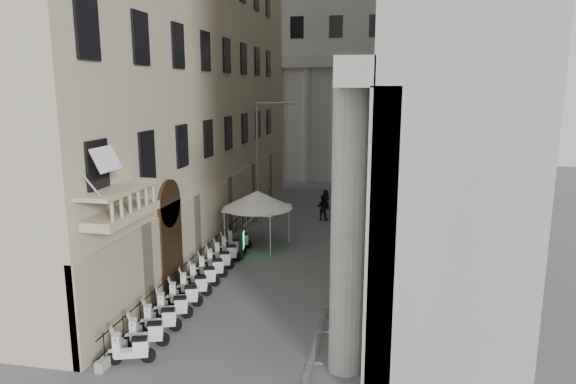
# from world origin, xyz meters

# --- Properties ---
(far_building) EXTENTS (22.00, 10.00, 30.00)m
(far_building) POSITION_xyz_m (0.00, 48.00, 15.00)
(far_building) COLOR #A8A59E
(far_building) RESTS_ON ground
(iron_fence) EXTENTS (0.30, 28.00, 1.40)m
(iron_fence) POSITION_xyz_m (-4.30, 18.00, 0.00)
(iron_fence) COLOR black
(iron_fence) RESTS_ON ground
(blue_awning) EXTENTS (1.60, 3.00, 3.00)m
(blue_awning) POSITION_xyz_m (4.15, 26.00, 0.00)
(blue_awning) COLOR navy
(blue_awning) RESTS_ON ground
(flag) EXTENTS (1.00, 1.40, 8.20)m
(flag) POSITION_xyz_m (-4.00, 5.00, 0.00)
(flag) COLOR #9E0C11
(flag) RESTS_ON ground
(scooter_0) EXTENTS (1.51, 0.97, 1.50)m
(scooter_0) POSITION_xyz_m (-3.46, 4.90, 0.00)
(scooter_0) COLOR silver
(scooter_0) RESTS_ON ground
(scooter_1) EXTENTS (1.51, 0.97, 1.50)m
(scooter_1) POSITION_xyz_m (-3.46, 6.16, 0.00)
(scooter_1) COLOR silver
(scooter_1) RESTS_ON ground
(scooter_2) EXTENTS (1.51, 0.97, 1.50)m
(scooter_2) POSITION_xyz_m (-3.46, 7.43, 0.00)
(scooter_2) COLOR silver
(scooter_2) RESTS_ON ground
(scooter_3) EXTENTS (1.51, 0.97, 1.50)m
(scooter_3) POSITION_xyz_m (-3.46, 8.69, 0.00)
(scooter_3) COLOR silver
(scooter_3) RESTS_ON ground
(scooter_4) EXTENTS (1.51, 0.97, 1.50)m
(scooter_4) POSITION_xyz_m (-3.46, 9.95, 0.00)
(scooter_4) COLOR silver
(scooter_4) RESTS_ON ground
(scooter_5) EXTENTS (1.51, 0.97, 1.50)m
(scooter_5) POSITION_xyz_m (-3.46, 11.21, 0.00)
(scooter_5) COLOR silver
(scooter_5) RESTS_ON ground
(scooter_6) EXTENTS (1.51, 0.97, 1.50)m
(scooter_6) POSITION_xyz_m (-3.46, 12.48, 0.00)
(scooter_6) COLOR silver
(scooter_6) RESTS_ON ground
(scooter_7) EXTENTS (1.51, 0.97, 1.50)m
(scooter_7) POSITION_xyz_m (-3.46, 13.74, 0.00)
(scooter_7) COLOR silver
(scooter_7) RESTS_ON ground
(scooter_8) EXTENTS (1.51, 0.97, 1.50)m
(scooter_8) POSITION_xyz_m (-3.46, 15.00, 0.00)
(scooter_8) COLOR silver
(scooter_8) RESTS_ON ground
(scooter_9) EXTENTS (1.51, 0.97, 1.50)m
(scooter_9) POSITION_xyz_m (-3.46, 16.26, 0.00)
(scooter_9) COLOR silver
(scooter_9) RESTS_ON ground
(scooter_10) EXTENTS (1.51, 0.97, 1.50)m
(scooter_10) POSITION_xyz_m (-3.46, 17.53, 0.00)
(scooter_10) COLOR silver
(scooter_10) RESTS_ON ground
(scooter_11) EXTENTS (1.51, 0.97, 1.50)m
(scooter_11) POSITION_xyz_m (-3.46, 18.79, 0.00)
(scooter_11) COLOR silver
(scooter_11) RESTS_ON ground
(barrier_0) EXTENTS (0.60, 2.40, 1.10)m
(barrier_0) POSITION_xyz_m (3.12, 4.88, 0.00)
(barrier_0) COLOR #A8ABB0
(barrier_0) RESTS_ON ground
(barrier_1) EXTENTS (0.60, 2.40, 1.10)m
(barrier_1) POSITION_xyz_m (3.12, 7.38, 0.00)
(barrier_1) COLOR #A8ABB0
(barrier_1) RESTS_ON ground
(barrier_2) EXTENTS (0.60, 2.40, 1.10)m
(barrier_2) POSITION_xyz_m (3.12, 9.88, 0.00)
(barrier_2) COLOR #A8ABB0
(barrier_2) RESTS_ON ground
(barrier_3) EXTENTS (0.60, 2.40, 1.10)m
(barrier_3) POSITION_xyz_m (3.12, 12.38, 0.00)
(barrier_3) COLOR #A8ABB0
(barrier_3) RESTS_ON ground
(barrier_4) EXTENTS (0.60, 2.40, 1.10)m
(barrier_4) POSITION_xyz_m (3.12, 14.88, 0.00)
(barrier_4) COLOR #A8ABB0
(barrier_4) RESTS_ON ground
(barrier_5) EXTENTS (0.60, 2.40, 1.10)m
(barrier_5) POSITION_xyz_m (3.12, 17.38, 0.00)
(barrier_5) COLOR #A8ABB0
(barrier_5) RESTS_ON ground
(barrier_6) EXTENTS (0.60, 2.40, 1.10)m
(barrier_6) POSITION_xyz_m (3.12, 19.88, 0.00)
(barrier_6) COLOR #A8ABB0
(barrier_6) RESTS_ON ground
(barrier_7) EXTENTS (0.60, 2.40, 1.10)m
(barrier_7) POSITION_xyz_m (3.12, 22.38, 0.00)
(barrier_7) COLOR #A8ABB0
(barrier_7) RESTS_ON ground
(security_tent) EXTENTS (4.43, 4.43, 3.60)m
(security_tent) POSITION_xyz_m (-2.69, 20.00, 3.01)
(security_tent) COLOR silver
(security_tent) RESTS_ON ground
(street_lamp) EXTENTS (2.75, 1.23, 8.93)m
(street_lamp) POSITION_xyz_m (-3.49, 25.42, 5.37)
(street_lamp) COLOR #92949A
(street_lamp) RESTS_ON ground
(info_kiosk) EXTENTS (0.42, 0.88, 1.79)m
(info_kiosk) POSITION_xyz_m (-2.83, 17.30, 0.91)
(info_kiosk) COLOR black
(info_kiosk) RESTS_ON ground
(pedestrian_a) EXTENTS (0.75, 0.62, 1.76)m
(pedestrian_a) POSITION_xyz_m (1.60, 31.65, 0.88)
(pedestrian_a) COLOR #0D1137
(pedestrian_a) RESTS_ON ground
(pedestrian_b) EXTENTS (1.08, 0.90, 1.97)m
(pedestrian_b) POSITION_xyz_m (0.83, 27.04, 0.99)
(pedestrian_b) COLOR black
(pedestrian_b) RESTS_ON ground
(pedestrian_c) EXTENTS (0.95, 0.94, 1.65)m
(pedestrian_c) POSITION_xyz_m (0.64, 30.59, 0.83)
(pedestrian_c) COLOR black
(pedestrian_c) RESTS_ON ground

